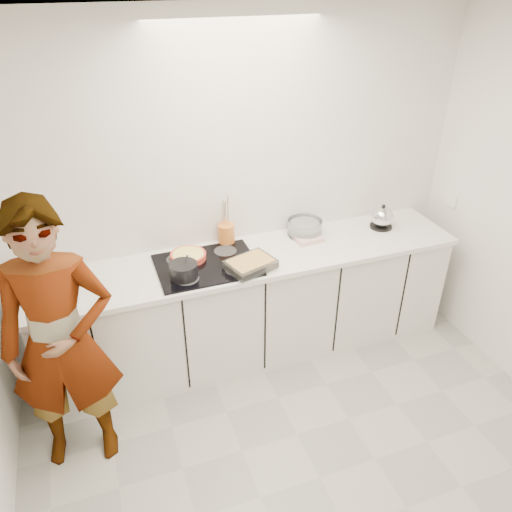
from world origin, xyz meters
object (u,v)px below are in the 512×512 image
object	(u,v)px
utensil_crock	(226,234)
cook	(61,343)
hob	(207,265)
baking_dish	(250,264)
tart_dish	(188,256)
saucepan	(184,271)
kettle	(382,218)
mixing_bowl	(305,228)

from	to	relation	value
utensil_crock	cook	bearing A→B (deg)	-147.24
hob	baking_dish	size ratio (longest dim) A/B	1.87
tart_dish	cook	size ratio (longest dim) A/B	0.18
tart_dish	cook	bearing A→B (deg)	-144.40
saucepan	cook	xyz separation A→B (m)	(-0.82, -0.41, -0.08)
kettle	cook	bearing A→B (deg)	-166.07
mixing_bowl	saucepan	bearing A→B (deg)	-163.59
baking_dish	kettle	xyz separation A→B (m)	(1.23, 0.25, 0.04)
saucepan	baking_dish	world-z (taller)	saucepan
tart_dish	mixing_bowl	xyz separation A→B (m)	(0.97, 0.07, 0.02)
tart_dish	kettle	bearing A→B (deg)	-0.83
baking_dish	mixing_bowl	distance (m)	0.68
tart_dish	utensil_crock	bearing A→B (deg)	24.25
tart_dish	cook	distance (m)	1.11
baking_dish	saucepan	bearing A→B (deg)	174.80
saucepan	tart_dish	bearing A→B (deg)	70.23
mixing_bowl	utensil_crock	size ratio (longest dim) A/B	2.03
tart_dish	utensil_crock	xyz separation A→B (m)	(0.34, 0.15, 0.04)
hob	utensil_crock	distance (m)	0.37
hob	baking_dish	xyz separation A→B (m)	(0.28, -0.15, 0.04)
hob	utensil_crock	bearing A→B (deg)	49.92
hob	saucepan	size ratio (longest dim) A/B	3.15
saucepan	baking_dish	distance (m)	0.47
tart_dish	kettle	world-z (taller)	kettle
saucepan	kettle	size ratio (longest dim) A/B	0.96
saucepan	kettle	xyz separation A→B (m)	(1.70, 0.21, 0.02)
saucepan	mixing_bowl	size ratio (longest dim) A/B	0.71
saucepan	cook	size ratio (longest dim) A/B	0.13
tart_dish	mixing_bowl	world-z (taller)	mixing_bowl
hob	cook	bearing A→B (deg)	-152.60
saucepan	utensil_crock	size ratio (longest dim) A/B	1.44
tart_dish	baking_dish	xyz separation A→B (m)	(0.38, -0.28, 0.01)
hob	utensil_crock	world-z (taller)	utensil_crock
mixing_bowl	kettle	distance (m)	0.65
hob	tart_dish	distance (m)	0.17
saucepan	utensil_crock	xyz separation A→B (m)	(0.42, 0.39, 0.01)
tart_dish	utensil_crock	size ratio (longest dim) A/B	2.07
saucepan	kettle	bearing A→B (deg)	7.11
cook	mixing_bowl	bearing A→B (deg)	28.34
kettle	cook	world-z (taller)	cook
utensil_crock	cook	size ratio (longest dim) A/B	0.09
kettle	cook	size ratio (longest dim) A/B	0.13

